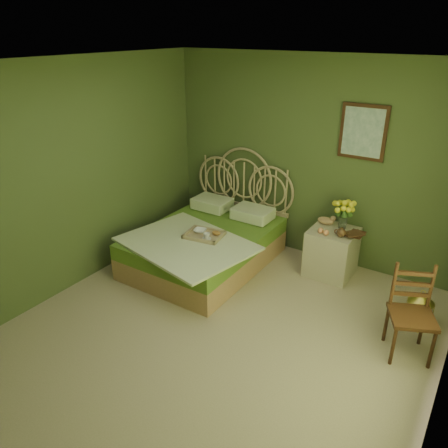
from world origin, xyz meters
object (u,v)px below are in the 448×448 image
Objects in this scene: chair at (415,307)px; bed at (207,242)px; nightstand at (333,247)px; birdcage at (419,310)px.

bed is at bearing 147.66° from chair.
birdcage is (1.15, -0.53, -0.17)m from nightstand.
nightstand is (1.47, 0.62, 0.07)m from bed.
nightstand is at bearing 115.01° from chair.
birdcage is at bearing -24.83° from nightstand.
nightstand reaches higher than chair.
bed is at bearing -178.11° from birdcage.
chair is (1.15, -0.98, 0.13)m from nightstand.
nightstand is at bearing 22.75° from bed.
bed is 2.42× the size of chair.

